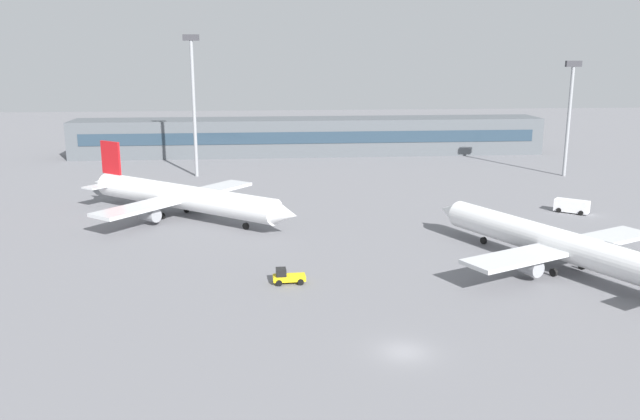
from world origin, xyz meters
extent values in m
plane|color=slate|center=(0.00, 40.00, 0.00)|extent=(400.00, 400.00, 0.00)
cube|color=#4C5156|center=(0.00, 112.13, 4.50)|extent=(115.70, 12.00, 9.00)
cube|color=#263847|center=(0.00, 106.08, 4.95)|extent=(109.91, 0.16, 2.80)
cylinder|color=white|center=(22.62, 20.41, 3.11)|extent=(17.81, 32.20, 3.58)
cone|color=white|center=(14.64, 37.20, 3.11)|extent=(4.77, 5.02, 3.40)
cube|color=silver|center=(23.03, 19.56, 2.83)|extent=(27.50, 16.24, 0.47)
cylinder|color=gray|center=(28.14, 21.99, 1.50)|extent=(3.00, 3.54, 1.89)
cylinder|color=gray|center=(17.92, 17.13, 1.50)|extent=(3.00, 3.54, 1.89)
cylinder|color=black|center=(17.52, 31.15, 0.47)|extent=(0.75, 1.01, 0.94)
cylinder|color=black|center=(25.65, 19.76, 0.47)|extent=(0.75, 1.01, 0.94)
cylinder|color=black|center=(21.22, 17.66, 0.47)|extent=(0.75, 1.01, 0.94)
cylinder|color=white|center=(-24.24, 49.24, 3.30)|extent=(30.33, 25.58, 3.80)
cone|color=white|center=(-8.94, 36.85, 3.30)|extent=(5.51, 5.43, 3.61)
cone|color=white|center=(-39.40, 61.51, 3.30)|extent=(4.62, 4.45, 2.66)
cube|color=red|center=(-37.05, 59.61, 7.94)|extent=(3.64, 3.05, 5.49)
cube|color=silver|center=(-37.28, 59.80, 3.50)|extent=(8.46, 9.52, 0.24)
cube|color=silver|center=(-25.02, 49.87, 3.00)|extent=(22.59, 26.31, 0.50)
cylinder|color=gray|center=(-28.79, 45.21, 1.59)|extent=(3.74, 3.56, 2.00)
cylinder|color=gray|center=(-21.25, 54.52, 1.59)|extent=(3.74, 3.56, 2.00)
cylinder|color=black|center=(-14.46, 41.32, 0.50)|extent=(1.03, 0.94, 1.00)
cylinder|color=black|center=(-27.43, 48.48, 0.50)|extent=(1.03, 0.94, 1.00)
cylinder|color=black|center=(-24.16, 52.51, 0.50)|extent=(1.03, 0.94, 1.00)
cube|color=yellow|center=(-9.13, 18.03, 0.65)|extent=(3.66, 1.65, 0.60)
cube|color=black|center=(-10.03, 17.99, 1.30)|extent=(1.16, 1.45, 0.90)
cylinder|color=black|center=(-10.36, 18.76, 0.35)|extent=(0.71, 0.28, 0.70)
cylinder|color=black|center=(-10.30, 17.20, 0.35)|extent=(0.71, 0.28, 0.70)
cylinder|color=black|center=(-7.96, 18.86, 0.35)|extent=(0.71, 0.28, 0.70)
cylinder|color=black|center=(-7.90, 17.30, 0.35)|extent=(0.71, 0.28, 0.70)
cube|color=white|center=(37.33, 47.02, 1.13)|extent=(5.29, 4.84, 1.90)
cube|color=#1E2633|center=(38.88, 45.75, 1.63)|extent=(1.33, 1.57, 0.70)
cylinder|color=black|center=(38.00, 45.15, 0.38)|extent=(0.77, 0.70, 0.76)
cylinder|color=black|center=(39.30, 46.73, 0.38)|extent=(0.77, 0.70, 0.76)
cylinder|color=black|center=(35.37, 47.30, 0.38)|extent=(0.77, 0.70, 0.76)
cylinder|color=black|center=(36.66, 48.88, 0.38)|extent=(0.77, 0.70, 0.76)
cylinder|color=gray|center=(50.54, 78.12, 11.09)|extent=(0.70, 0.70, 22.18)
cube|color=#333338|center=(50.54, 78.12, 22.78)|extent=(3.20, 0.80, 1.20)
cylinder|color=gray|center=(-25.50, 84.35, 13.63)|extent=(0.70, 0.70, 27.25)
cube|color=#333338|center=(-25.50, 84.35, 27.85)|extent=(3.20, 0.80, 1.20)
camera|label=1|loc=(-11.76, -51.10, 25.12)|focal=36.81mm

